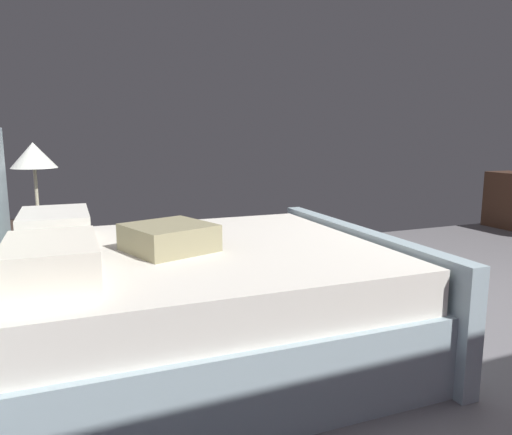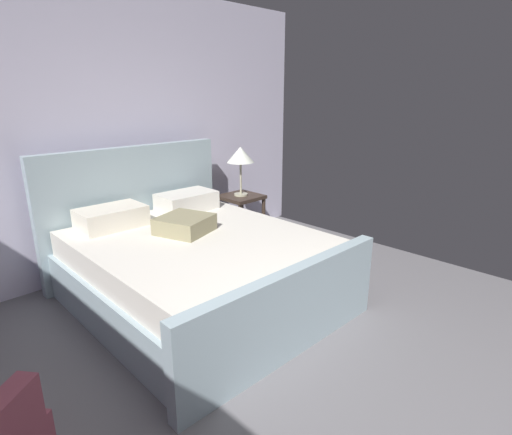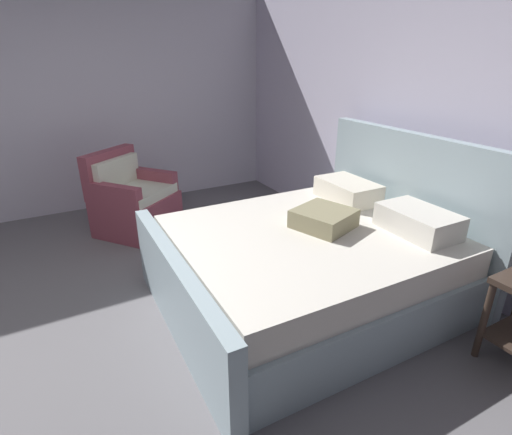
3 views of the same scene
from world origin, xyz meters
TOP-DOWN VIEW (x-y plane):
  - wall_back at (0.00, 3.29)m, footprint 5.59×0.12m
  - bed at (0.31, 2.06)m, footprint 1.93×2.21m
  - nightstand_right at (1.58, 2.81)m, footprint 0.44×0.44m
  - table_lamp_right at (1.58, 2.81)m, footprint 0.31×0.31m

SIDE VIEW (x-z plane):
  - bed at x=0.31m, z-range -0.28..0.98m
  - nightstand_right at x=1.58m, z-range 0.10..0.70m
  - table_lamp_right at x=1.58m, z-range 0.78..1.35m
  - wall_back at x=0.00m, z-range 0.00..2.75m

